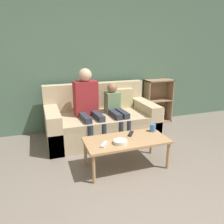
# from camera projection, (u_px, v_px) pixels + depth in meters

# --- Properties ---
(wall_back) EXTENTS (12.00, 0.06, 2.60)m
(wall_back) POSITION_uv_depth(u_px,v_px,m) (86.00, 61.00, 4.07)
(wall_back) COLOR #4C6B56
(wall_back) RESTS_ON ground_plane
(couch) EXTENTS (1.86, 0.99, 0.93)m
(couch) POSITION_uv_depth(u_px,v_px,m) (101.00, 121.00, 3.86)
(couch) COLOR tan
(couch) RESTS_ON ground_plane
(bookshelf) EXTENTS (0.58, 0.28, 0.90)m
(bookshelf) POSITION_uv_depth(u_px,v_px,m) (156.00, 105.00, 4.67)
(bookshelf) COLOR #8E7051
(bookshelf) RESTS_ON ground_plane
(coffee_table) EXTENTS (1.09, 0.53, 0.40)m
(coffee_table) POSITION_uv_depth(u_px,v_px,m) (126.00, 142.00, 2.88)
(coffee_table) COLOR #A87F56
(coffee_table) RESTS_ON ground_plane
(person_adult) EXTENTS (0.40, 0.69, 1.23)m
(person_adult) POSITION_uv_depth(u_px,v_px,m) (87.00, 101.00, 3.57)
(person_adult) COLOR #282D38
(person_adult) RESTS_ON ground_plane
(person_child) EXTENTS (0.26, 0.67, 0.97)m
(person_child) POSITION_uv_depth(u_px,v_px,m) (116.00, 108.00, 3.71)
(person_child) COLOR #282D38
(person_child) RESTS_ON ground_plane
(cup_near) EXTENTS (0.08, 0.08, 0.11)m
(cup_near) POSITION_uv_depth(u_px,v_px,m) (153.00, 128.00, 3.12)
(cup_near) COLOR #3D70B2
(cup_near) RESTS_ON coffee_table
(tv_remote_0) EXTENTS (0.14, 0.17, 0.02)m
(tv_remote_0) POSITION_uv_depth(u_px,v_px,m) (131.00, 134.00, 3.02)
(tv_remote_0) COLOR black
(tv_remote_0) RESTS_ON coffee_table
(tv_remote_1) EXTENTS (0.14, 0.17, 0.02)m
(tv_remote_1) POSITION_uv_depth(u_px,v_px,m) (104.00, 144.00, 2.70)
(tv_remote_1) COLOR #B7B7BC
(tv_remote_1) RESTS_ON coffee_table
(snack_bowl) EXTENTS (0.17, 0.17, 0.05)m
(snack_bowl) POSITION_uv_depth(u_px,v_px,m) (120.00, 142.00, 2.74)
(snack_bowl) COLOR beige
(snack_bowl) RESTS_ON coffee_table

